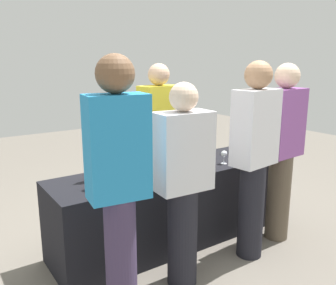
{
  "coord_description": "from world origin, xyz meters",
  "views": [
    {
      "loc": [
        -1.79,
        -2.62,
        1.71
      ],
      "look_at": [
        0.0,
        0.0,
        0.98
      ],
      "focal_mm": 38.42,
      "sensor_mm": 36.0,
      "label": 1
    }
  ],
  "objects": [
    {
      "name": "ground_plane",
      "position": [
        0.0,
        0.0,
        0.0
      ],
      "size": [
        12.0,
        12.0,
        0.0
      ],
      "primitive_type": "plane",
      "color": "slate"
    },
    {
      "name": "tasting_table",
      "position": [
        0.0,
        0.0,
        0.36
      ],
      "size": [
        2.2,
        0.65,
        0.73
      ],
      "primitive_type": "cube",
      "color": "black",
      "rests_on": "ground_plane"
    },
    {
      "name": "wine_bottle_0",
      "position": [
        -0.71,
        0.07,
        0.84
      ],
      "size": [
        0.07,
        0.07,
        0.31
      ],
      "color": "black",
      "rests_on": "tasting_table"
    },
    {
      "name": "wine_bottle_1",
      "position": [
        -0.62,
        0.09,
        0.85
      ],
      "size": [
        0.07,
        0.07,
        0.32
      ],
      "color": "black",
      "rests_on": "tasting_table"
    },
    {
      "name": "wine_bottle_2",
      "position": [
        -0.23,
        0.07,
        0.85
      ],
      "size": [
        0.08,
        0.08,
        0.32
      ],
      "color": "black",
      "rests_on": "tasting_table"
    },
    {
      "name": "wine_bottle_3",
      "position": [
        -0.12,
        0.17,
        0.84
      ],
      "size": [
        0.07,
        0.07,
        0.31
      ],
      "color": "black",
      "rests_on": "tasting_table"
    },
    {
      "name": "wine_bottle_4",
      "position": [
        0.54,
        0.14,
        0.85
      ],
      "size": [
        0.08,
        0.08,
        0.33
      ],
      "color": "black",
      "rests_on": "tasting_table"
    },
    {
      "name": "wine_bottle_5",
      "position": [
        0.9,
        0.09,
        0.85
      ],
      "size": [
        0.07,
        0.07,
        0.34
      ],
      "color": "black",
      "rests_on": "tasting_table"
    },
    {
      "name": "wine_glass_0",
      "position": [
        -0.79,
        -0.11,
        0.82
      ],
      "size": [
        0.07,
        0.07,
        0.13
      ],
      "color": "silver",
      "rests_on": "tasting_table"
    },
    {
      "name": "wine_glass_1",
      "position": [
        -0.57,
        -0.12,
        0.83
      ],
      "size": [
        0.07,
        0.07,
        0.15
      ],
      "color": "silver",
      "rests_on": "tasting_table"
    },
    {
      "name": "wine_glass_2",
      "position": [
        -0.09,
        -0.09,
        0.82
      ],
      "size": [
        0.07,
        0.07,
        0.13
      ],
      "color": "silver",
      "rests_on": "tasting_table"
    },
    {
      "name": "wine_glass_3",
      "position": [
        0.16,
        -0.05,
        0.82
      ],
      "size": [
        0.07,
        0.07,
        0.14
      ],
      "color": "silver",
      "rests_on": "tasting_table"
    },
    {
      "name": "wine_glass_4",
      "position": [
        0.54,
        -0.17,
        0.82
      ],
      "size": [
        0.06,
        0.06,
        0.13
      ],
      "color": "silver",
      "rests_on": "tasting_table"
    },
    {
      "name": "server_pouring",
      "position": [
        0.24,
        0.52,
        0.91
      ],
      "size": [
        0.43,
        0.26,
        1.68
      ],
      "rotation": [
        0.0,
        0.0,
        3.23
      ],
      "color": "#3F3351",
      "rests_on": "ground_plane"
    },
    {
      "name": "guest_0",
      "position": [
        -0.85,
        -0.69,
        0.97
      ],
      "size": [
        0.4,
        0.26,
        1.75
      ],
      "rotation": [
        0.0,
        0.0,
        -0.14
      ],
      "color": "#3F3351",
      "rests_on": "ground_plane"
    },
    {
      "name": "guest_1",
      "position": [
        -0.28,
        -0.6,
        0.84
      ],
      "size": [
        0.43,
        0.26,
        1.56
      ],
      "rotation": [
        0.0,
        0.0,
        -0.07
      ],
      "color": "black",
      "rests_on": "ground_plane"
    },
    {
      "name": "guest_2",
      "position": [
        0.46,
        -0.61,
        0.93
      ],
      "size": [
        0.43,
        0.27,
        1.71
      ],
      "rotation": [
        0.0,
        0.0,
        0.12
      ],
      "color": "black",
      "rests_on": "ground_plane"
    },
    {
      "name": "guest_3",
      "position": [
        0.93,
        -0.53,
        0.92
      ],
      "size": [
        0.41,
        0.25,
        1.68
      ],
      "rotation": [
        0.0,
        0.0,
        0.07
      ],
      "color": "brown",
      "rests_on": "ground_plane"
    }
  ]
}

